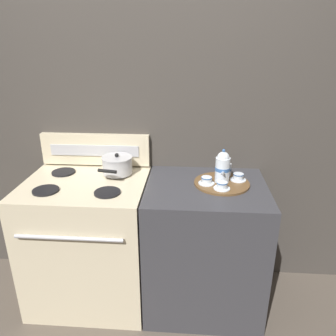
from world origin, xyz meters
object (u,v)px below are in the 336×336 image
Objects in this scene: teacup_right at (222,185)px; teacup_front at (206,180)px; teapot at (223,167)px; teacup_left at (238,177)px; saucepan at (117,165)px; creamer_jug at (227,169)px; serving_tray at (222,183)px; stove at (90,241)px.

teacup_front is at bearing 142.23° from teacup_right.
teapot reaches higher than teacup_left.
teacup_left is at bearing 50.66° from teacup_right.
teacup_left is (0.11, 0.03, -0.08)m from teapot.
teacup_front is at bearing -158.50° from teapot.
teacup_front is (0.60, -0.14, -0.03)m from saucepan.
creamer_jug is (0.04, 0.11, -0.06)m from teapot.
teacup_right is (0.69, -0.21, -0.03)m from saucepan.
saucepan is 2.80× the size of teacup_left.
saucepan reaches higher than creamer_jug.
teacup_front is (-0.10, -0.04, -0.08)m from teapot.
serving_tray is at bearing -93.24° from teapot.
creamer_jug is at bearing 9.84° from stove.
serving_tray is at bearing -108.60° from creamer_jug.
teapot is 0.13m from creamer_jug.
serving_tray is 1.61× the size of teapot.
teacup_front reaches higher than serving_tray.
creamer_jug reaches higher than serving_tray.
serving_tray is 0.11m from teapot.
creamer_jug is (0.04, 0.12, 0.05)m from serving_tray.
teacup_left and teacup_right have the same top height.
creamer_jug is (0.14, 0.15, 0.02)m from teacup_front.
teapot is at bearing -7.83° from saucepan.
stove is 11.25× the size of creamer_jug.
teacup_right is at bearing -94.55° from serving_tray.
saucepan is at bearing 37.26° from stove.
stove is 8.95× the size of teacup_front.
teacup_right is at bearing -16.64° from saucepan.
serving_tray is (0.89, 0.04, 0.45)m from stove.
saucepan is at bearing 175.39° from teacup_left.
teacup_front is (-0.10, -0.03, 0.03)m from serving_tray.
serving_tray is 0.12m from teacup_left.
teacup_front is (-0.21, -0.07, 0.00)m from teacup_left.
stove is 8.95× the size of teacup_right.
saucepan is 0.80× the size of serving_tray.
saucepan is at bearing 167.25° from teacup_front.
teacup_left is 0.22m from teacup_front.
serving_tray is 3.48× the size of teacup_left.
teacup_right is at bearing -129.34° from teacup_left.
teacup_right is at bearing -3.97° from stove.
creamer_jug reaches higher than stove.
teacup_left is 1.00× the size of teacup_front.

